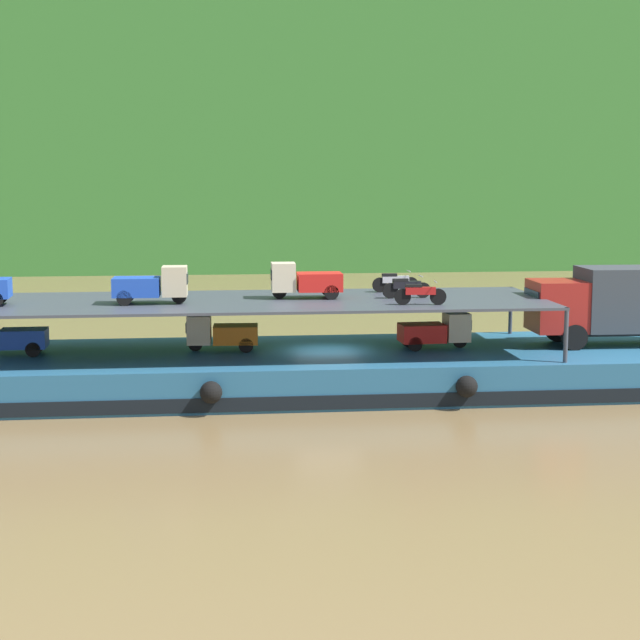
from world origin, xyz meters
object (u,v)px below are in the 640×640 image
Objects in this scene: mini_truck_lower_aft at (221,333)px; mini_truck_lower_mid at (436,331)px; cargo_barge at (327,370)px; covered_lorry at (621,303)px; mini_truck_upper_mid at (152,285)px; motorcycle_upper_centre at (406,287)px; motorcycle_upper_port at (420,293)px; motorcycle_upper_stbd at (395,281)px; mini_truck_lower_stern at (8,337)px; mini_truck_upper_fore at (305,280)px.

mini_truck_lower_aft is 8.34m from mini_truck_lower_mid.
cargo_barge is 12.01m from covered_lorry.
mini_truck_lower_aft reaches higher than cargo_barge.
mini_truck_upper_mid is 9.67m from motorcycle_upper_centre.
covered_lorry is 2.83× the size of mini_truck_lower_aft.
motorcycle_upper_stbd is at bearing 92.19° from motorcycle_upper_port.
mini_truck_lower_stern is 15.21m from motorcycle_upper_stbd.
mini_truck_upper_mid is at bearing 171.67° from motorcycle_upper_port.
mini_truck_lower_aft is 1.00× the size of mini_truck_lower_mid.
mini_truck_lower_stern and mini_truck_lower_aft have the same top height.
motorcycle_upper_centre is (3.88, -0.38, -0.26)m from mini_truck_upper_fore.
covered_lorry is 23.78m from mini_truck_lower_stern.
mini_truck_upper_mid is (-10.85, -0.72, 2.00)m from mini_truck_lower_mid.
covered_lorry is 9.00m from motorcycle_upper_stbd.
motorcycle_upper_port is 1.00× the size of motorcycle_upper_stbd.
covered_lorry is 4.15× the size of motorcycle_upper_centre.
mini_truck_lower_stern is at bearing -179.82° from mini_truck_upper_fore.
cargo_barge is at bearing -179.38° from covered_lorry.
motorcycle_upper_stbd is (-8.75, 1.98, 0.74)m from covered_lorry.
mini_truck_upper_fore reaches higher than cargo_barge.
mini_truck_lower_stern is 1.00× the size of mini_truck_upper_fore.
mini_truck_lower_mid is 2.12m from motorcycle_upper_centre.
covered_lorry reaches higher than mini_truck_lower_mid.
motorcycle_upper_centre is at bearing -176.86° from mini_truck_lower_mid.
mini_truck_lower_aft is 1.46× the size of motorcycle_upper_stbd.
motorcycle_upper_centre is (-1.21, -0.07, 1.74)m from mini_truck_lower_mid.
covered_lorry is at bearing -1.42° from mini_truck_lower_aft.
cargo_barge is 12.02× the size of mini_truck_lower_aft.
mini_truck_lower_mid is at bearing -3.48° from mini_truck_upper_fore.
mini_truck_lower_mid is at bearing -57.93° from motorcycle_upper_stbd.
mini_truck_lower_aft is at bearing 176.05° from motorcycle_upper_centre.
motorcycle_upper_stbd is (9.58, 2.73, -0.26)m from mini_truck_upper_mid.
motorcycle_upper_port reaches higher than mini_truck_lower_mid.
motorcycle_upper_stbd reaches higher than mini_truck_lower_stern.
mini_truck_lower_stern is 16.27m from mini_truck_lower_mid.
mini_truck_lower_aft is at bearing 160.41° from motorcycle_upper_port.
covered_lorry is 2.83× the size of mini_truck_lower_mid.
mini_truck_upper_mid reaches higher than mini_truck_lower_stern.
motorcycle_upper_stbd is (15.01, 1.74, 1.74)m from mini_truck_lower_stern.
motorcycle_upper_stbd is at bearing 35.02° from cargo_barge.
cargo_barge is 4.42m from motorcycle_upper_centre.
mini_truck_lower_aft is at bearing 172.69° from cargo_barge.
motorcycle_upper_port is 4.16m from motorcycle_upper_stbd.
cargo_barge is 17.60× the size of motorcycle_upper_centre.
mini_truck_lower_mid is (4.27, 0.09, 1.44)m from cargo_barge.
motorcycle_upper_centre is (-0.10, 2.08, 0.00)m from motorcycle_upper_port.
motorcycle_upper_centre is at bearing -88.45° from motorcycle_upper_stbd.
covered_lorry is 4.15× the size of motorcycle_upper_stbd.
mini_truck_upper_fore is 4.20m from motorcycle_upper_stbd.
motorcycle_upper_port is at bearing -87.81° from motorcycle_upper_stbd.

